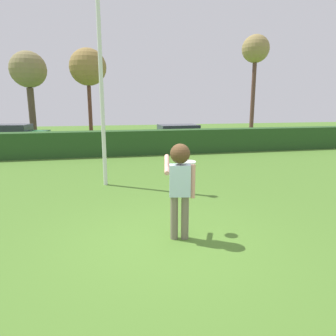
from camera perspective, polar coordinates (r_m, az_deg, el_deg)
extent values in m
plane|color=#4A7329|center=(5.81, -0.13, -13.53)|extent=(60.00, 60.00, 0.00)
cylinder|color=#746A59|center=(5.78, 1.16, -9.15)|extent=(0.14, 0.14, 0.84)
cylinder|color=#746A59|center=(5.78, 3.16, -9.13)|extent=(0.14, 0.14, 0.84)
cube|color=silver|center=(5.56, 2.22, -2.31)|extent=(0.42, 0.29, 0.58)
cylinder|color=#DB9785|center=(5.77, -0.22, 0.68)|extent=(0.21, 0.62, 0.30)
cylinder|color=#DB9785|center=(5.58, 4.63, -2.49)|extent=(0.09, 0.09, 0.62)
sphere|color=#DB9785|center=(5.47, 2.26, 2.37)|extent=(0.22, 0.22, 0.22)
sphere|color=#4F361F|center=(5.46, 2.26, 2.68)|extent=(0.36, 0.36, 0.36)
cylinder|color=white|center=(5.94, 4.01, 1.13)|extent=(0.25, 0.25, 0.04)
cylinder|color=silver|center=(9.45, -12.19, 12.82)|extent=(0.12, 0.12, 5.35)
cube|color=#264A1F|center=(15.13, -8.13, 4.66)|extent=(25.99, 0.90, 1.18)
cube|color=#1E6633|center=(20.51, -27.21, 5.33)|extent=(4.40, 2.28, 0.55)
cube|color=#2D333D|center=(20.47, -27.34, 6.65)|extent=(2.40, 1.86, 0.40)
cylinder|color=black|center=(20.81, -22.51, 5.06)|extent=(0.61, 0.18, 0.60)
cylinder|color=black|center=(19.22, -24.05, 4.43)|extent=(0.61, 0.18, 0.60)
cube|color=#263FA5|center=(18.04, 1.90, 5.91)|extent=(4.26, 1.86, 0.55)
cube|color=#2D333D|center=(18.00, 1.91, 7.42)|extent=(2.26, 1.65, 0.40)
cylinder|color=black|center=(19.33, 5.37, 5.46)|extent=(0.60, 0.12, 0.60)
cylinder|color=black|center=(17.76, 7.25, 4.83)|extent=(0.60, 0.12, 0.60)
cylinder|color=black|center=(18.54, -3.24, 5.21)|extent=(0.60, 0.12, 0.60)
cylinder|color=black|center=(16.89, -2.08, 4.55)|extent=(0.60, 0.12, 0.60)
cylinder|color=brown|center=(25.49, 15.46, 12.16)|extent=(0.32, 0.32, 5.47)
sphere|color=olive|center=(25.80, 15.96, 20.53)|extent=(2.06, 2.06, 2.06)
cylinder|color=brown|center=(22.20, -23.88, 9.01)|extent=(0.42, 0.42, 3.43)
sphere|color=olive|center=(22.28, -24.53, 16.32)|extent=(2.27, 2.27, 2.27)
cylinder|color=brown|center=(21.17, -14.24, 9.74)|extent=(0.25, 0.25, 3.56)
sphere|color=olive|center=(21.27, -14.67, 17.70)|extent=(2.34, 2.34, 2.34)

